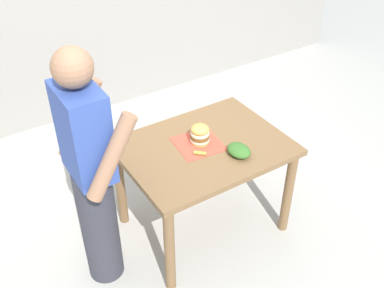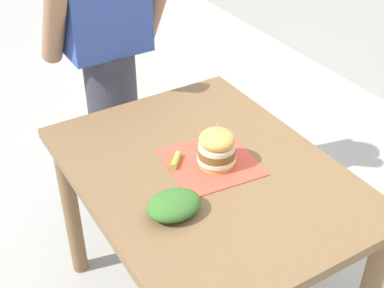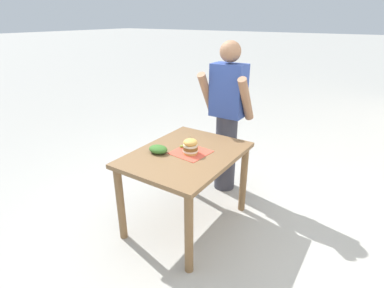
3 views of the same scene
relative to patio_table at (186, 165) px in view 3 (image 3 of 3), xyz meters
The scene contains 7 objects.
ground_plane 0.64m from the patio_table, ahead, with size 80.00×80.00×0.00m, color #ADAAA3.
patio_table is the anchor object (origin of this frame).
serving_paper 0.13m from the patio_table, 37.39° to the left, with size 0.31×0.31×0.00m, color #D64C38.
sandwich 0.20m from the patio_table, ahead, with size 0.14×0.14×0.17m.
pickle_spear 0.18m from the patio_table, 131.75° to the left, with size 0.02×0.02×0.08m, color #8EA83D.
side_salad 0.30m from the patio_table, 146.89° to the right, with size 0.18×0.14×0.07m, color #386B28.
diner_across_table 0.85m from the patio_table, 90.41° to the left, with size 0.55×0.35×1.69m.
Camera 3 is at (1.40, -2.03, 1.90)m, focal length 28.00 mm.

